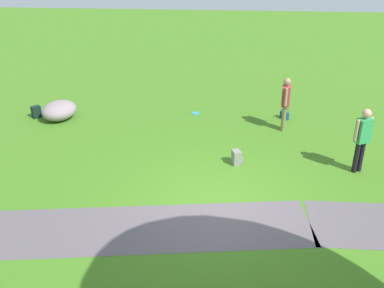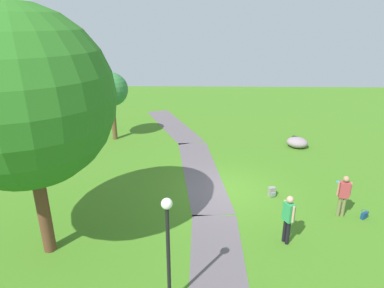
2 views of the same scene
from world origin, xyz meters
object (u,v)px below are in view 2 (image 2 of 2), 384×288
Objects in this scene: large_shade_tree at (23,99)px; delivery_van at (26,103)px; young_tree_near_path at (111,90)px; lawn_boulder at (297,142)px; spare_backpack_on_lawn at (272,192)px; handbag_on_grass at (364,215)px; backpack_by_boulder at (294,139)px; woman_with_handbag at (344,193)px; lamp_post at (168,241)px; man_near_boulder at (288,216)px; frisbee_on_grass at (339,182)px.

delivery_van is at bearing 28.45° from large_shade_tree.
large_shade_tree reaches higher than young_tree_near_path.
spare_backpack_on_lawn is at bearing 155.58° from lawn_boulder.
backpack_by_boulder is at bearing 3.22° from handbag_on_grass.
woman_with_handbag is at bearing -122.95° from spare_backpack_on_lawn.
large_shade_tree is at bearing 131.84° from lawn_boulder.
backpack_by_boulder is 0.08× the size of delivery_van.
lawn_boulder is 4.05× the size of handbag_on_grass.
delivery_van is (5.30, 18.66, 0.96)m from lawn_boulder.
lamp_post reaches higher than man_near_boulder.
man_near_boulder is (-10.14, -8.28, -2.07)m from young_tree_near_path.
large_shade_tree is at bearing 134.02° from backpack_by_boulder.
young_tree_near_path is at bearing -118.50° from delivery_van.
handbag_on_grass is (4.17, -7.04, -1.85)m from lamp_post.
lamp_post is 13.40m from lawn_boulder.
delivery_van is at bearing 63.35° from frisbee_on_grass.
young_tree_near_path is 8.81m from delivery_van.
lamp_post is 14.18m from backpack_by_boulder.
delivery_van is (12.73, 19.20, 1.12)m from handbag_on_grass.
handbag_on_grass is at bearing -59.36° from lamp_post.
handbag_on_grass is at bearing -99.26° from woman_with_handbag.
lamp_post is at bearing -144.28° from delivery_van.
lamp_post is 0.60× the size of delivery_van.
man_near_boulder is 10.23m from backpack_by_boulder.
lamp_post reaches higher than lawn_boulder.
spare_backpack_on_lawn is (-6.62, 2.70, 0.00)m from backpack_by_boulder.
young_tree_near_path is 10.42× the size of spare_backpack_on_lawn.
lamp_post is at bearing 146.30° from spare_backpack_on_lawn.
lawn_boulder is at bearing -29.28° from lamp_post.
man_near_boulder is 5.84m from frisbee_on_grass.
lamp_post reaches higher than backpack_by_boulder.
backpack_by_boulder is (9.78, -2.88, -0.85)m from man_near_boulder.
man_near_boulder is (-8.95, 2.81, 0.73)m from lawn_boulder.
large_shade_tree is at bearing -151.55° from delivery_van.
backpack_by_boulder is at bearing -27.90° from lamp_post.
lawn_boulder is 5.97× the size of frisbee_on_grass.
frisbee_on_grass is (5.07, -11.40, -5.04)m from large_shade_tree.
lawn_boulder is 9.41m from man_near_boulder.
large_shade_tree is at bearing 102.21° from woman_with_handbag.
frisbee_on_grass is at bearing -115.44° from young_tree_near_path.
young_tree_near_path reaches higher than woman_with_handbag.
spare_backpack_on_lawn is (1.64, 3.17, 0.05)m from handbag_on_grass.
large_shade_tree is at bearing 100.60° from handbag_on_grass.
young_tree_near_path is 16.17× the size of frisbee_on_grass.
young_tree_near_path is 1.31× the size of lamp_post.
woman_with_handbag is 2.99m from man_near_boulder.
handbag_on_grass is 23.06m from delivery_van.
lamp_post is 1.87× the size of woman_with_handbag.
woman_with_handbag is 1.22m from handbag_on_grass.
woman_with_handbag is (-7.29, 0.32, 0.68)m from lawn_boulder.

